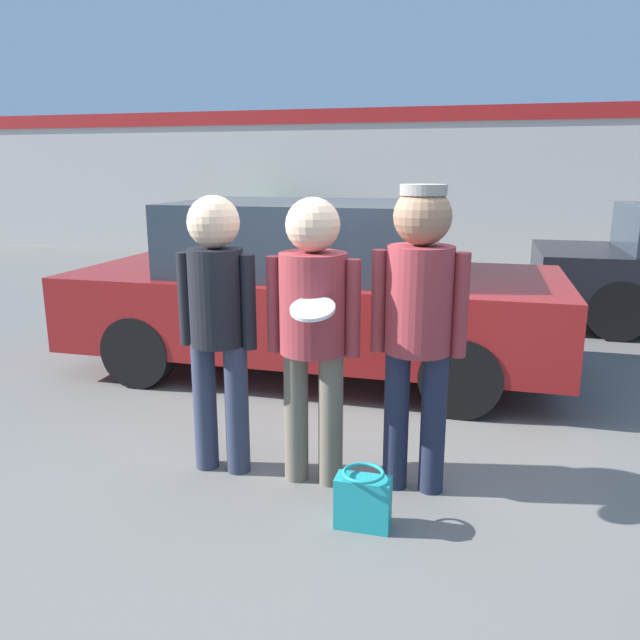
{
  "coord_description": "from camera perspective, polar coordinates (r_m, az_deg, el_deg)",
  "views": [
    {
      "loc": [
        0.84,
        -3.68,
        1.91
      ],
      "look_at": [
        -0.09,
        -0.06,
        1.0
      ],
      "focal_mm": 35.0,
      "sensor_mm": 36.0,
      "label": 1
    }
  ],
  "objects": [
    {
      "name": "person_left",
      "position": [
        3.88,
        -9.4,
        0.77
      ],
      "size": [
        0.51,
        0.34,
        1.76
      ],
      "color": "#2D3347",
      "rests_on": "ground"
    },
    {
      "name": "storefront_building",
      "position": [
        13.67,
        11.23,
        12.18
      ],
      "size": [
        24.0,
        0.22,
        3.14
      ],
      "color": "beige",
      "rests_on": "ground"
    },
    {
      "name": "parked_car_near",
      "position": [
        5.93,
        -0.63,
        2.9
      ],
      "size": [
        4.52,
        1.95,
        1.61
      ],
      "color": "maroon",
      "rests_on": "ground"
    },
    {
      "name": "person_middle_with_frisbee",
      "position": [
        3.67,
        -0.64,
        0.41
      ],
      "size": [
        0.57,
        0.6,
        1.75
      ],
      "color": "#665B4C",
      "rests_on": "ground"
    },
    {
      "name": "handbag",
      "position": [
        3.52,
        3.94,
        -16.11
      ],
      "size": [
        0.3,
        0.23,
        0.33
      ],
      "color": "teal",
      "rests_on": "ground"
    },
    {
      "name": "shrub",
      "position": [
        13.66,
        -4.76,
        8.24
      ],
      "size": [
        1.22,
        1.22,
        1.22
      ],
      "color": "#387A3D",
      "rests_on": "ground"
    },
    {
      "name": "ground_plane",
      "position": [
        4.23,
        1.45,
        -13.14
      ],
      "size": [
        56.0,
        56.0,
        0.0
      ],
      "primitive_type": "plane",
      "color": "#66635E"
    },
    {
      "name": "person_right",
      "position": [
        3.61,
        9.03,
        0.93
      ],
      "size": [
        0.55,
        0.38,
        1.83
      ],
      "color": "#1E2338",
      "rests_on": "ground"
    }
  ]
}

